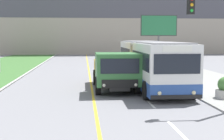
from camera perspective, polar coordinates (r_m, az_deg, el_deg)
apartment_block_background at (r=63.06m, az=-4.85°, el=11.92°), size 80.00×8.04×19.54m
city_bus at (r=21.05m, az=7.03°, el=1.22°), size 2.75×12.16×2.97m
dump_truck at (r=18.72m, az=0.73°, el=-0.26°), size 2.56×6.40×2.35m
car_distant at (r=36.75m, az=1.14°, el=2.01°), size 1.80×4.30×1.45m
traffic_light_mast at (r=14.27m, az=19.36°, el=6.51°), size 2.28×0.32×5.41m
billboard_large at (r=36.41m, az=8.55°, el=7.67°), size 4.20×0.24×5.77m
planter_round_second at (r=21.89m, az=14.37°, el=-1.14°), size 1.13×1.13×1.20m
planter_round_third at (r=26.64m, az=11.12°, el=0.16°), size 1.13×1.13×1.18m
planter_round_far at (r=31.37m, az=8.15°, el=1.05°), size 1.07×1.07×1.13m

